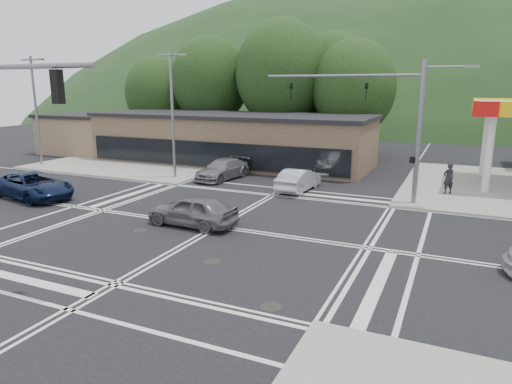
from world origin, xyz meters
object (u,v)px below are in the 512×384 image
at_px(pedestrian, 448,178).
at_px(car_blue_west, 33,185).
at_px(car_grey_center, 193,210).
at_px(car_queue_a, 298,180).
at_px(car_northbound, 223,169).
at_px(car_queue_b, 328,165).

bearing_deg(pedestrian, car_blue_west, -8.45).
xyz_separation_m(car_grey_center, car_queue_a, (2.17, 9.30, -0.05)).
bearing_deg(car_queue_a, car_grey_center, 80.13).
xyz_separation_m(car_blue_west, car_queue_a, (13.91, 8.50, -0.06)).
height_order(car_grey_center, car_northbound, car_grey_center).
bearing_deg(pedestrian, car_queue_a, -18.86).
height_order(car_blue_west, pedestrian, pedestrian).
xyz_separation_m(car_queue_a, car_northbound, (-6.27, 1.32, -0.00)).
relative_size(car_blue_west, car_queue_a, 1.29).
distance_m(car_northbound, pedestrian, 15.17).
xyz_separation_m(car_queue_a, pedestrian, (8.86, 2.40, 0.38)).
xyz_separation_m(car_blue_west, car_northbound, (7.64, 9.82, -0.07)).
relative_size(car_queue_b, car_northbound, 0.87).
relative_size(car_grey_center, car_queue_a, 1.03).
distance_m(car_queue_b, pedestrian, 9.30).
xyz_separation_m(car_grey_center, pedestrian, (11.04, 11.70, 0.33)).
bearing_deg(pedestrian, car_grey_center, 12.65).
height_order(car_queue_a, car_queue_b, car_queue_b).
height_order(car_northbound, pedestrian, pedestrian).
bearing_deg(car_queue_a, car_queue_b, -89.45).
relative_size(car_queue_b, pedestrian, 2.28).
height_order(car_grey_center, car_queue_a, car_grey_center).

